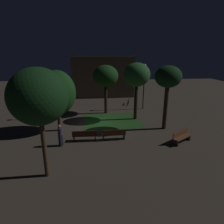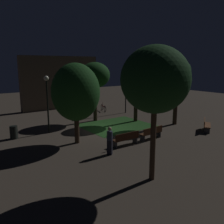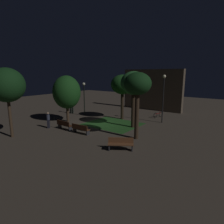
{
  "view_description": "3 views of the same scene",
  "coord_description": "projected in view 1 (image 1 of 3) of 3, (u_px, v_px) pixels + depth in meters",
  "views": [
    {
      "loc": [
        -0.32,
        -17.13,
        6.42
      ],
      "look_at": [
        1.41,
        0.75,
        0.83
      ],
      "focal_mm": 30.73,
      "sensor_mm": 36.0,
      "label": 1
    },
    {
      "loc": [
        -10.14,
        -14.78,
        5.01
      ],
      "look_at": [
        1.14,
        0.84,
        1.15
      ],
      "focal_mm": 38.23,
      "sensor_mm": 36.0,
      "label": 2
    },
    {
      "loc": [
        13.16,
        -15.2,
        5.33
      ],
      "look_at": [
        1.15,
        0.9,
        1.24
      ],
      "focal_mm": 30.49,
      "sensor_mm": 36.0,
      "label": 3
    }
  ],
  "objects": [
    {
      "name": "bench_front_left",
      "position": [
        114.0,
        134.0,
        14.58
      ],
      "size": [
        1.82,
        0.57,
        0.88
      ],
      "color": "#512D19",
      "rests_on": "ground"
    },
    {
      "name": "bench_lawn_edge",
      "position": [
        84.0,
        135.0,
        14.38
      ],
      "size": [
        1.8,
        0.5,
        0.88
      ],
      "color": "#422314",
      "rests_on": "ground"
    },
    {
      "name": "tree_back_right",
      "position": [
        106.0,
        76.0,
        20.11
      ],
      "size": [
        2.66,
        2.66,
        5.21
      ],
      "color": "#2D2116",
      "rests_on": "ground"
    },
    {
      "name": "tree_tall_center",
      "position": [
        38.0,
        97.0,
        9.16
      ],
      "size": [
        2.86,
        2.86,
        5.8
      ],
      "color": "#423021",
      "rests_on": "ground"
    },
    {
      "name": "bench_front_right",
      "position": [
        182.0,
        136.0,
        14.19
      ],
      "size": [
        1.77,
        1.38,
        0.88
      ],
      "color": "brown",
      "rests_on": "ground"
    },
    {
      "name": "lamp_post_near_wall",
      "position": [
        144.0,
        80.0,
        21.82
      ],
      "size": [
        0.36,
        0.36,
        5.2
      ],
      "color": "black",
      "rests_on": "ground"
    },
    {
      "name": "tree_left_canopy",
      "position": [
        168.0,
        78.0,
        15.63
      ],
      "size": [
        2.19,
        2.19,
        5.44
      ],
      "color": "#38281C",
      "rests_on": "ground"
    },
    {
      "name": "building_wall_backdrop",
      "position": [
        103.0,
        78.0,
        27.71
      ],
      "size": [
        9.03,
        0.8,
        5.92
      ],
      "primitive_type": "cube",
      "color": "brown",
      "rests_on": "ground"
    },
    {
      "name": "grass_lawn",
      "position": [
        112.0,
        120.0,
        18.97
      ],
      "size": [
        5.56,
        4.66,
        0.01
      ],
      "primitive_type": "cube",
      "color": "#23511E",
      "rests_on": "ground"
    },
    {
      "name": "tree_back_left",
      "position": [
        57.0,
        93.0,
        15.55
      ],
      "size": [
        3.04,
        3.04,
        5.12
      ],
      "color": "#423021",
      "rests_on": "ground"
    },
    {
      "name": "tree_lawn_side",
      "position": [
        137.0,
        75.0,
        18.1
      ],
      "size": [
        2.53,
        2.53,
        5.55
      ],
      "color": "#2D2116",
      "rests_on": "ground"
    },
    {
      "name": "bicycle",
      "position": [
        128.0,
        102.0,
        24.65
      ],
      "size": [
        0.5,
        1.64,
        0.93
      ],
      "color": "black",
      "rests_on": "ground"
    },
    {
      "name": "lamp_post_plaza_east",
      "position": [
        57.0,
        90.0,
        18.73
      ],
      "size": [
        0.36,
        0.36,
        4.21
      ],
      "color": "black",
      "rests_on": "ground"
    },
    {
      "name": "trash_bin",
      "position": [
        34.0,
        115.0,
        19.26
      ],
      "size": [
        0.52,
        0.52,
        0.89
      ],
      "primitive_type": "cylinder",
      "color": "black",
      "rests_on": "ground"
    },
    {
      "name": "pedestrian",
      "position": [
        60.0,
        135.0,
        13.55
      ],
      "size": [
        0.33,
        0.34,
        1.61
      ],
      "color": "black",
      "rests_on": "ground"
    },
    {
      "name": "ground_plane",
      "position": [
        98.0,
        123.0,
        18.21
      ],
      "size": [
        60.0,
        60.0,
        0.0
      ],
      "primitive_type": "plane",
      "color": "#473D33"
    }
  ]
}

